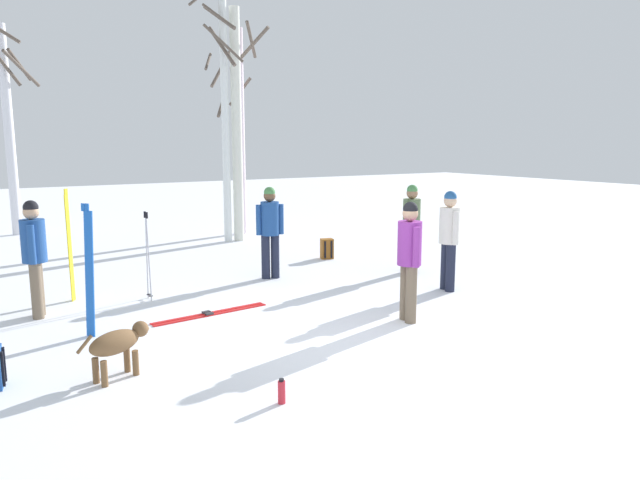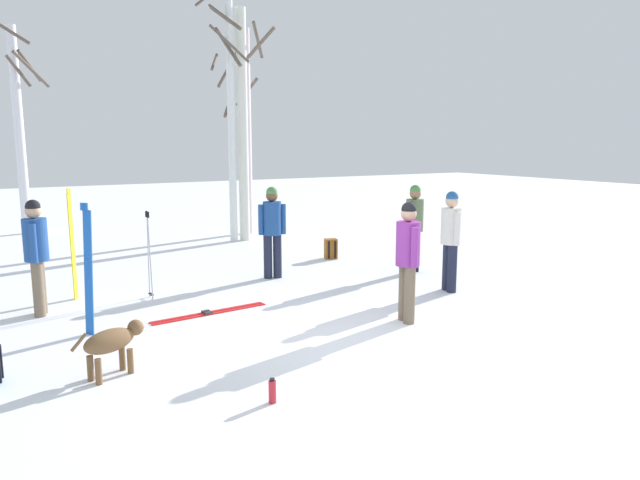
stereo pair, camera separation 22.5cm
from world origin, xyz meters
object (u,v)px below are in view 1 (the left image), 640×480
at_px(ski_pair_planted_1, 70,246).
at_px(birch_tree_2, 236,120).
at_px(ski_pair_planted_0, 89,272).
at_px(ski_poles_1, 148,253).
at_px(birch_tree_1, 224,88).
at_px(birch_tree_0, 9,125).
at_px(ski_pair_lying_0, 210,314).
at_px(person_0, 449,234).
at_px(dog, 118,344).
at_px(water_bottle_0, 282,392).
at_px(backpack_1, 327,249).
at_px(person_2, 409,254).
at_px(person_1, 270,226).
at_px(person_4, 34,251).
at_px(birch_tree_3, 239,128).
at_px(person_3, 411,222).

bearing_deg(ski_pair_planted_1, birch_tree_2, 40.47).
bearing_deg(ski_pair_planted_0, ski_poles_1, 51.71).
bearing_deg(birch_tree_1, birch_tree_0, 138.10).
relative_size(ski_pair_lying_0, ski_poles_1, 1.27).
xyz_separation_m(person_0, ski_pair_planted_1, (-5.62, 2.66, -0.08)).
distance_m(dog, ski_pair_planted_0, 1.65).
distance_m(ski_pair_planted_1, water_bottle_0, 5.27).
distance_m(ski_pair_planted_1, backpack_1, 5.43).
bearing_deg(dog, birch_tree_0, 90.03).
bearing_deg(ski_poles_1, person_2, -47.65).
bearing_deg(water_bottle_0, person_1, 64.21).
distance_m(person_4, birch_tree_3, 8.34).
height_order(person_1, dog, person_1).
relative_size(person_4, birch_tree_0, 0.29).
xyz_separation_m(ski_pair_planted_1, ski_poles_1, (1.07, -0.57, -0.13)).
bearing_deg(water_bottle_0, dog, 128.98).
height_order(person_0, backpack_1, person_0).
bearing_deg(person_0, person_4, 162.26).
bearing_deg(ski_pair_planted_1, person_0, -25.30).
distance_m(water_bottle_0, birch_tree_0, 13.47).
height_order(person_1, birch_tree_1, birch_tree_1).
bearing_deg(person_2, person_1, 97.71).
xyz_separation_m(person_3, birch_tree_3, (-0.81, 6.23, 1.91)).
height_order(birch_tree_1, birch_tree_3, birch_tree_1).
relative_size(person_1, water_bottle_0, 6.80).
bearing_deg(person_0, birch_tree_3, 93.07).
bearing_deg(person_1, ski_pair_lying_0, -138.32).
relative_size(birch_tree_0, birch_tree_3, 1.04).
xyz_separation_m(person_0, ski_pair_lying_0, (-4.02, 0.78, -0.97)).
distance_m(person_4, birch_tree_2, 7.31).
relative_size(person_3, ski_poles_1, 1.19).
height_order(person_3, water_bottle_0, person_3).
distance_m(person_1, person_2, 3.44).
bearing_deg(birch_tree_0, backpack_1, -53.09).
xyz_separation_m(person_4, ski_pair_planted_0, (0.49, -1.35, -0.10)).
bearing_deg(person_3, ski_pair_lying_0, -171.38).
relative_size(person_4, ski_pair_planted_0, 0.97).
distance_m(ski_pair_lying_0, water_bottle_0, 3.25).
bearing_deg(person_0, person_3, 74.59).
bearing_deg(backpack_1, birch_tree_1, 106.60).
height_order(birch_tree_0, birch_tree_2, birch_tree_0).
relative_size(ski_poles_1, backpack_1, 3.26).
bearing_deg(ski_poles_1, birch_tree_0, 97.87).
height_order(ski_poles_1, birch_tree_2, birch_tree_2).
distance_m(person_0, person_2, 2.00).
xyz_separation_m(person_0, person_4, (-6.20, 1.98, 0.00)).
relative_size(ski_pair_lying_0, birch_tree_1, 0.25).
distance_m(person_1, birch_tree_1, 5.20).
xyz_separation_m(person_1, birch_tree_2, (1.24, 4.23, 2.07)).
bearing_deg(birch_tree_2, ski_pair_lying_0, -117.61).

